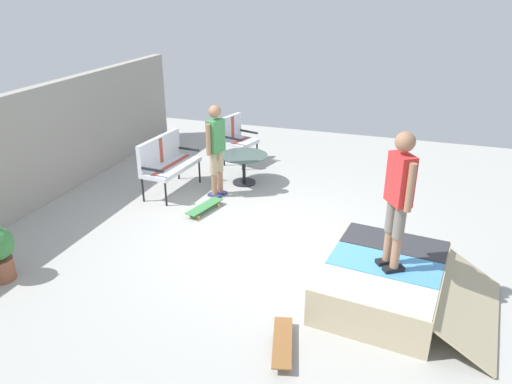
# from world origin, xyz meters

# --- Properties ---
(ground_plane) EXTENTS (12.00, 12.00, 0.10)m
(ground_plane) POSITION_xyz_m (0.00, 0.00, -0.05)
(ground_plane) COLOR #A8A8A3
(back_wall_cinderblock) EXTENTS (9.00, 0.20, 1.98)m
(back_wall_cinderblock) POSITION_xyz_m (0.00, 4.00, 0.99)
(back_wall_cinderblock) COLOR #9E998E
(back_wall_cinderblock) RESTS_ON ground_plane
(skate_ramp) EXTENTS (2.01, 2.18, 0.49)m
(skate_ramp) POSITION_xyz_m (-0.91, -1.91, 0.24)
(skate_ramp) COLOR tan
(skate_ramp) RESTS_ON ground_plane
(patio_bench) EXTENTS (1.29, 0.65, 1.02)m
(patio_bench) POSITION_xyz_m (1.27, 2.18, 0.62)
(patio_bench) COLOR black
(patio_bench) RESTS_ON ground_plane
(patio_chair_near_house) EXTENTS (0.74, 0.69, 1.02)m
(patio_chair_near_house) POSITION_xyz_m (3.08, 1.50, 0.61)
(patio_chair_near_house) COLOR black
(patio_chair_near_house) RESTS_ON ground_plane
(patio_table) EXTENTS (0.90, 0.90, 0.57)m
(patio_table) POSITION_xyz_m (2.06, 0.96, 0.40)
(patio_table) COLOR black
(patio_table) RESTS_ON ground_plane
(person_watching) EXTENTS (0.47, 0.31, 1.65)m
(person_watching) POSITION_xyz_m (1.37, 1.22, 0.96)
(person_watching) COLOR navy
(person_watching) RESTS_ON ground_plane
(person_skater) EXTENTS (0.41, 0.36, 1.64)m
(person_skater) POSITION_xyz_m (-0.97, -1.94, 1.44)
(person_skater) COLOR black
(person_skater) RESTS_ON skate_ramp
(skateboard_by_bench) EXTENTS (0.82, 0.38, 0.10)m
(skateboard_by_bench) POSITION_xyz_m (0.66, 1.17, 0.08)
(skateboard_by_bench) COLOR #3F8C4C
(skateboard_by_bench) RESTS_ON ground_plane
(skateboard_spare) EXTENTS (0.82, 0.39, 0.10)m
(skateboard_spare) POSITION_xyz_m (-2.17, -0.98, 0.08)
(skateboard_spare) COLOR brown
(skateboard_spare) RESTS_ON ground_plane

